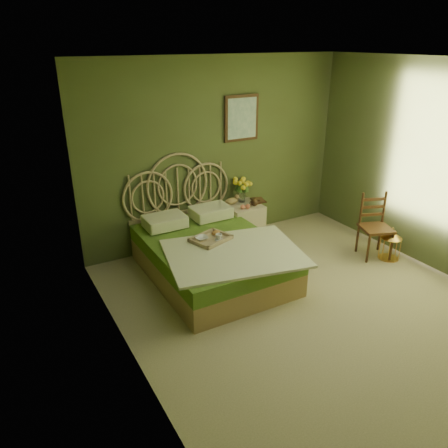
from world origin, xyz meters
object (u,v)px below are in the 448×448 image
birdcage (390,245)px  bed (210,253)px  chair (373,222)px  nightstand (243,217)px

birdcage → bed: bearing=160.5°
chair → bed: bearing=-174.7°
nightstand → chair: bearing=-45.8°
bed → nightstand: bearing=37.6°
chair → birdcage: 0.39m
chair → nightstand: bearing=154.7°
chair → birdcage: bearing=-38.7°
chair → birdcage: size_ratio=2.11×
bed → chair: bearing=-15.2°
nightstand → birdcage: size_ratio=2.36×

